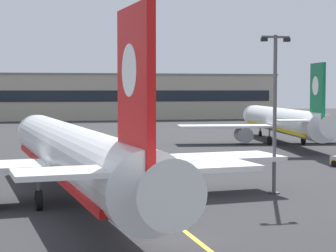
{
  "coord_description": "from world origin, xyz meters",
  "views": [
    {
      "loc": [
        -6.51,
        -30.81,
        7.93
      ],
      "look_at": [
        2.54,
        11.53,
        5.3
      ],
      "focal_mm": 65.57,
      "sensor_mm": 36.0,
      "label": 1
    }
  ],
  "objects_px": {
    "airliner_foreground": "(73,155)",
    "airliner_background": "(283,122)",
    "apron_lamp_post": "(275,111)",
    "safety_cone_by_nose_gear": "(71,168)"
  },
  "relations": [
    {
      "from": "airliner_foreground",
      "to": "apron_lamp_post",
      "type": "xyz_separation_m",
      "value": [
        15.13,
        0.62,
        2.91
      ]
    },
    {
      "from": "airliner_background",
      "to": "safety_cone_by_nose_gear",
      "type": "bearing_deg",
      "value": -143.47
    },
    {
      "from": "apron_lamp_post",
      "to": "safety_cone_by_nose_gear",
      "type": "distance_m",
      "value": 22.48
    },
    {
      "from": "apron_lamp_post",
      "to": "airliner_background",
      "type": "bearing_deg",
      "value": 66.42
    },
    {
      "from": "airliner_foreground",
      "to": "airliner_background",
      "type": "relative_size",
      "value": 1.05
    },
    {
      "from": "airliner_foreground",
      "to": "apron_lamp_post",
      "type": "height_order",
      "value": "apron_lamp_post"
    },
    {
      "from": "airliner_background",
      "to": "airliner_foreground",
      "type": "bearing_deg",
      "value": -128.83
    },
    {
      "from": "apron_lamp_post",
      "to": "safety_cone_by_nose_gear",
      "type": "height_order",
      "value": "apron_lamp_post"
    },
    {
      "from": "safety_cone_by_nose_gear",
      "to": "apron_lamp_post",
      "type": "bearing_deg",
      "value": -48.3
    },
    {
      "from": "safety_cone_by_nose_gear",
      "to": "airliner_foreground",
      "type": "bearing_deg",
      "value": -92.44
    }
  ]
}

